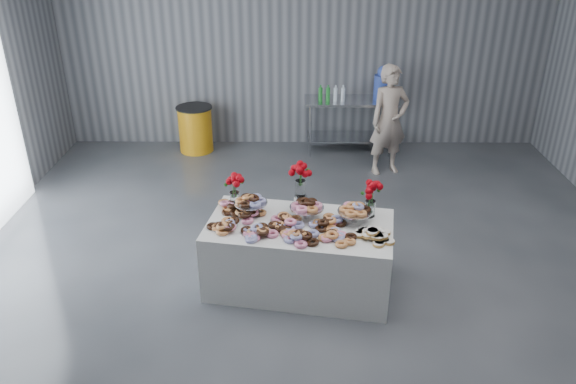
# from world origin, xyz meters

# --- Properties ---
(ground) EXTENTS (9.00, 9.00, 0.00)m
(ground) POSITION_xyz_m (0.00, 0.00, 0.00)
(ground) COLOR #36393E
(ground) RESTS_ON ground
(room_walls) EXTENTS (8.04, 9.04, 4.02)m
(room_walls) POSITION_xyz_m (-0.27, 0.07, 2.64)
(room_walls) COLOR slate
(room_walls) RESTS_ON ground
(display_table) EXTENTS (2.04, 1.30, 0.75)m
(display_table) POSITION_xyz_m (-0.11, 0.27, 0.38)
(display_table) COLOR white
(display_table) RESTS_ON ground
(prep_table) EXTENTS (1.50, 0.60, 0.90)m
(prep_table) POSITION_xyz_m (0.76, 4.10, 0.62)
(prep_table) COLOR silver
(prep_table) RESTS_ON ground
(donut_mounds) EXTENTS (1.91, 1.09, 0.09)m
(donut_mounds) POSITION_xyz_m (-0.11, 0.22, 0.80)
(donut_mounds) COLOR #DB8650
(donut_mounds) RESTS_ON display_table
(cake_stand_left) EXTENTS (0.36, 0.36, 0.17)m
(cake_stand_left) POSITION_xyz_m (-0.63, 0.51, 0.89)
(cake_stand_left) COLOR silver
(cake_stand_left) RESTS_ON display_table
(cake_stand_mid) EXTENTS (0.36, 0.36, 0.17)m
(cake_stand_mid) POSITION_xyz_m (-0.03, 0.41, 0.89)
(cake_stand_mid) COLOR silver
(cake_stand_mid) RESTS_ON display_table
(cake_stand_right) EXTENTS (0.36, 0.36, 0.17)m
(cake_stand_right) POSITION_xyz_m (0.46, 0.33, 0.89)
(cake_stand_right) COLOR silver
(cake_stand_right) RESTS_ON display_table
(danish_pile) EXTENTS (0.48, 0.48, 0.11)m
(danish_pile) POSITION_xyz_m (0.61, -0.00, 0.81)
(danish_pile) COLOR white
(danish_pile) RESTS_ON display_table
(bouquet_left) EXTENTS (0.26, 0.26, 0.42)m
(bouquet_left) POSITION_xyz_m (-0.81, 0.64, 1.05)
(bouquet_left) COLOR white
(bouquet_left) RESTS_ON display_table
(bouquet_right) EXTENTS (0.26, 0.26, 0.42)m
(bouquet_right) POSITION_xyz_m (0.63, 0.45, 1.05)
(bouquet_right) COLOR white
(bouquet_right) RESTS_ON display_table
(bouquet_center) EXTENTS (0.26, 0.26, 0.57)m
(bouquet_center) POSITION_xyz_m (-0.10, 0.63, 1.13)
(bouquet_center) COLOR silver
(bouquet_center) RESTS_ON display_table
(water_jug) EXTENTS (0.28, 0.28, 0.55)m
(water_jug) POSITION_xyz_m (1.26, 4.10, 1.15)
(water_jug) COLOR #4363E4
(water_jug) RESTS_ON prep_table
(drink_bottles) EXTENTS (0.54, 0.08, 0.27)m
(drink_bottles) POSITION_xyz_m (0.44, 4.00, 1.04)
(drink_bottles) COLOR #268C33
(drink_bottles) RESTS_ON prep_table
(person) EXTENTS (0.71, 0.58, 1.67)m
(person) POSITION_xyz_m (1.27, 3.26, 0.84)
(person) COLOR #CC8C93
(person) RESTS_ON ground
(trash_barrel) EXTENTS (0.60, 0.60, 0.77)m
(trash_barrel) POSITION_xyz_m (-1.81, 4.10, 0.38)
(trash_barrel) COLOR orange
(trash_barrel) RESTS_ON ground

